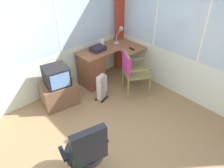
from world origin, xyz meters
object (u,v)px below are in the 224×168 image
at_px(desk_lamp, 121,32).
at_px(paper_tray, 98,49).
at_px(desk, 94,67).
at_px(space_heater, 102,87).
at_px(spray_bottle, 103,43).
at_px(tv_remote, 132,49).
at_px(tv_on_stand, 58,89).
at_px(wooden_armchair, 131,68).
at_px(office_chair, 87,151).

xyz_separation_m(desk_lamp, paper_tray, (-0.63, 0.03, -0.20)).
distance_m(desk, desk_lamp, 0.97).
bearing_deg(space_heater, spray_bottle, 48.21).
height_order(desk, paper_tray, paper_tray).
xyz_separation_m(desk_lamp, tv_remote, (-0.06, -0.40, -0.24)).
bearing_deg(desk_lamp, desk, 179.70).
bearing_deg(tv_on_stand, wooden_armchair, -26.65).
bearing_deg(paper_tray, tv_remote, -36.70).
xyz_separation_m(paper_tray, office_chair, (-1.63, -1.78, -0.24)).
bearing_deg(tv_remote, tv_on_stand, 176.94).
bearing_deg(wooden_armchair, tv_on_stand, 153.35).
bearing_deg(paper_tray, tv_on_stand, -172.98).
relative_size(office_chair, space_heater, 1.80).
distance_m(desk_lamp, office_chair, 2.90).
height_order(spray_bottle, paper_tray, spray_bottle).
distance_m(tv_remote, office_chair, 2.60).
xyz_separation_m(desk_lamp, spray_bottle, (-0.45, 0.09, -0.15)).
bearing_deg(wooden_armchair, tv_remote, 42.60).
relative_size(desk_lamp, tv_on_stand, 0.47).
bearing_deg(tv_remote, wooden_armchair, -130.43).
bearing_deg(wooden_armchair, desk_lamp, 59.70).
bearing_deg(paper_tray, spray_bottle, 19.07).
height_order(tv_remote, paper_tray, paper_tray).
relative_size(paper_tray, space_heater, 0.55).
height_order(paper_tray, wooden_armchair, wooden_armchair).
bearing_deg(space_heater, desk, 66.75).
xyz_separation_m(desk_lamp, wooden_armchair, (-0.44, -0.75, -0.41)).
bearing_deg(space_heater, wooden_armchair, -21.90).
bearing_deg(tv_remote, office_chair, -141.56).
bearing_deg(desk_lamp, spray_bottle, 168.91).
relative_size(wooden_armchair, space_heater, 1.67).
xyz_separation_m(tv_remote, spray_bottle, (-0.39, 0.49, 0.09)).
bearing_deg(office_chair, tv_remote, 31.46).
bearing_deg(wooden_armchair, spray_bottle, 90.88).
relative_size(desk_lamp, tv_remote, 2.55).
height_order(paper_tray, tv_on_stand, paper_tray).
distance_m(office_chair, space_heater, 1.79).
relative_size(spray_bottle, office_chair, 0.22).
height_order(paper_tray, space_heater, paper_tray).
height_order(desk, tv_remote, tv_remote).
bearing_deg(desk, paper_tray, 8.87).
bearing_deg(spray_bottle, wooden_armchair, -89.12).
relative_size(spray_bottle, paper_tray, 0.72).
bearing_deg(desk_lamp, paper_tray, 177.67).
relative_size(wooden_armchair, tv_on_stand, 1.12).
height_order(desk_lamp, space_heater, desk_lamp).
bearing_deg(desk, spray_bottle, 14.74).
bearing_deg(office_chair, desk, 49.62).
xyz_separation_m(spray_bottle, tv_on_stand, (-1.27, -0.20, -0.49)).
distance_m(spray_bottle, paper_tray, 0.20).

